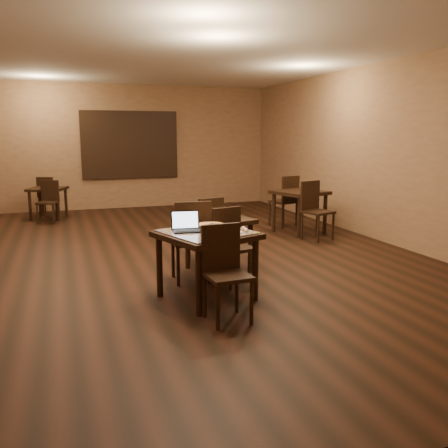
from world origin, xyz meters
name	(u,v)px	position (x,y,z in m)	size (l,w,h in m)	color
ground	(147,256)	(0.00, 0.00, 0.00)	(10.00, 10.00, 0.00)	black
wall_back	(109,147)	(0.00, 5.00, 1.50)	(8.00, 0.02, 3.00)	#936D4A
wall_front	(323,201)	(0.00, -5.00, 1.50)	(8.00, 0.02, 3.00)	#936D4A
wall_right	(376,152)	(4.00, 0.00, 1.50)	(0.02, 10.00, 3.00)	#936D4A
ceiling	(140,47)	(0.00, 0.00, 3.00)	(8.00, 10.00, 0.02)	silver
mural	(130,145)	(0.50, 4.96, 1.55)	(2.34, 0.05, 1.64)	#255488
tiled_table	(207,240)	(0.32, -2.07, 0.66)	(1.18, 1.18, 0.76)	black
chair_main_near	(225,267)	(0.31, -2.69, 0.53)	(0.43, 0.43, 0.94)	black
chair_main_far	(192,237)	(0.31, -1.46, 0.58)	(0.47, 0.47, 1.02)	black
laptop	(186,226)	(0.12, -1.97, 0.82)	(0.34, 0.28, 0.21)	black
plate	(231,232)	(0.54, -2.25, 0.77)	(0.23, 0.23, 0.01)	white
pizza_slice	(231,231)	(0.54, -2.25, 0.79)	(0.20, 0.20, 0.02)	#F3E7A2
pizza_pan	(210,226)	(0.44, -1.83, 0.77)	(0.33, 0.33, 0.01)	silver
pizza_whole	(210,225)	(0.44, -1.83, 0.78)	(0.34, 0.34, 0.02)	#F3E7A2
spatula	(213,225)	(0.46, -1.85, 0.79)	(0.10, 0.24, 0.01)	silver
napkin_roll	(245,230)	(0.72, -2.21, 0.78)	(0.07, 0.19, 0.04)	white
other_table_a	(300,198)	(3.00, 0.84, 0.65)	(1.05, 1.05, 0.78)	black
other_table_a_chair_near	(314,207)	(2.97, 0.24, 0.57)	(0.55, 0.55, 1.01)	black
other_table_a_chair_far	(286,198)	(3.03, 1.43, 0.57)	(0.55, 0.55, 1.01)	black
other_table_b	(48,193)	(-1.45, 4.00, 0.56)	(0.91, 0.91, 0.67)	black
other_table_b_chair_near	(49,199)	(-1.42, 3.49, 0.49)	(0.48, 0.48, 0.87)	black
other_table_b_chair_far	(47,193)	(-1.47, 4.51, 0.49)	(0.48, 0.48, 0.87)	black
other_table_c	(218,227)	(0.79, -1.07, 0.60)	(0.92, 0.92, 0.72)	black
other_table_c_chair_near	(231,241)	(0.77, -1.61, 0.52)	(0.48, 0.48, 0.93)	black
other_table_c_chair_far	(208,225)	(0.80, -0.53, 0.52)	(0.48, 0.48, 0.93)	black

